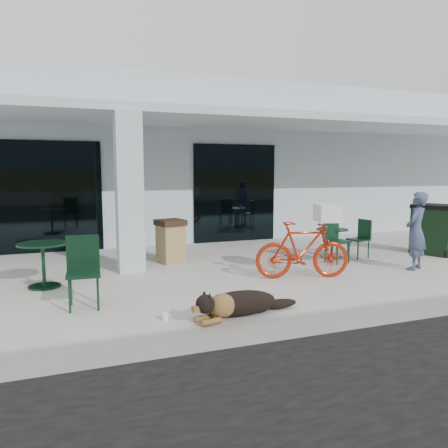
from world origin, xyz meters
name	(u,v)px	position (x,y,z in m)	size (l,w,h in m)	color
ground	(245,293)	(0.00, 0.00, 0.00)	(80.00, 80.00, 0.00)	beige
building	(147,162)	(0.00, 8.50, 2.25)	(22.00, 7.00, 4.50)	#B2C3CA
storefront_glass_left	(42,197)	(-3.20, 4.98, 1.35)	(2.80, 0.06, 2.70)	black
storefront_glass_right	(235,193)	(1.80, 4.98, 1.35)	(2.40, 0.06, 2.70)	black
column	(129,192)	(-1.50, 2.30, 1.56)	(0.50, 0.50, 3.12)	#B2C3CA
overhang	(185,117)	(0.00, 3.60, 3.21)	(22.00, 2.80, 0.18)	#B2C3CA
bicycle	(303,250)	(1.39, 0.57, 0.53)	(0.50, 1.76, 1.06)	#AE270E
laundry_basket	(327,213)	(1.83, 0.45, 1.21)	(0.53, 0.39, 0.31)	white
dog	(240,302)	(-0.50, -1.00, 0.20)	(1.21, 0.40, 0.40)	black
cup_near_dog	(165,316)	(-1.51, -0.80, 0.05)	(0.08, 0.08, 0.10)	white
cafe_table_near	(44,265)	(-3.08, 1.54, 0.39)	(0.82, 0.82, 0.77)	#123620
cafe_chair_near	(83,273)	(-2.49, 0.12, 0.52)	(0.47, 0.52, 1.04)	#123620
cafe_table_far	(332,243)	(3.00, 2.00, 0.33)	(0.71, 0.71, 0.67)	#123620
cafe_chair_far_a	(337,241)	(2.80, 1.50, 0.48)	(0.44, 0.48, 0.97)	#123620
cafe_chair_far_b	(358,239)	(3.55, 1.77, 0.44)	(0.40, 0.43, 0.88)	#123620
person	(416,231)	(3.88, 0.40, 0.78)	(0.57, 0.38, 1.57)	#3B4364
cup_on_table	(337,226)	(3.17, 2.07, 0.72)	(0.08, 0.08, 0.11)	white
trash_receptacle	(171,241)	(-0.57, 2.80, 0.47)	(0.55, 0.55, 0.93)	#937B4C
wheeled_bin	(434,229)	(5.56, 1.55, 0.59)	(0.73, 0.93, 1.19)	black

